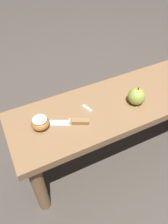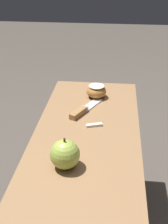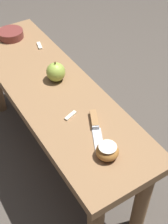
% 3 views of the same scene
% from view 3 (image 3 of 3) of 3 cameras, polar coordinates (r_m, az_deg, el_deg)
% --- Properties ---
extents(ground_plane, '(8.00, 8.00, 0.00)m').
position_cam_3_polar(ground_plane, '(1.66, -4.83, -8.29)').
color(ground_plane, '#4C443D').
extents(wooden_bench, '(1.14, 0.34, 0.49)m').
position_cam_3_polar(wooden_bench, '(1.37, -5.81, 1.81)').
color(wooden_bench, olive).
rests_on(wooden_bench, ground_plane).
extents(knife, '(0.19, 0.11, 0.02)m').
position_cam_3_polar(knife, '(1.13, 2.03, -2.40)').
color(knife, '#B7BABF').
rests_on(knife, wooden_bench).
extents(apple_whole, '(0.08, 0.08, 0.09)m').
position_cam_3_polar(apple_whole, '(1.31, -5.18, 7.31)').
color(apple_whole, '#9EB747').
rests_on(apple_whole, wooden_bench).
extents(apple_cut, '(0.08, 0.08, 0.05)m').
position_cam_3_polar(apple_cut, '(1.03, 4.29, -7.13)').
color(apple_cut, '#B27233').
rests_on(apple_cut, wooden_bench).
extents(apple_slice_near_knife, '(0.03, 0.06, 0.01)m').
position_cam_3_polar(apple_slice_near_knife, '(1.16, -2.47, -0.66)').
color(apple_slice_near_knife, silver).
rests_on(apple_slice_near_knife, wooden_bench).
extents(apple_slice_center, '(0.06, 0.03, 0.01)m').
position_cam_3_polar(apple_slice_center, '(1.55, -8.15, 11.93)').
color(apple_slice_center, silver).
rests_on(apple_slice_center, wooden_bench).
extents(bowl, '(0.12, 0.12, 0.04)m').
position_cam_3_polar(bowl, '(1.64, -13.24, 13.69)').
color(bowl, brown).
rests_on(bowl, wooden_bench).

